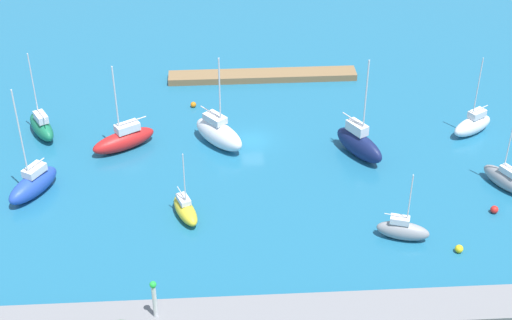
% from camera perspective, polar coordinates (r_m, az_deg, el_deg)
% --- Properties ---
extents(water, '(160.00, 160.00, 0.00)m').
position_cam_1_polar(water, '(85.36, -0.25, 1.48)').
color(water, '#1E668C').
rests_on(water, ground).
extents(pier_dock, '(24.20, 2.78, 0.85)m').
position_cam_1_polar(pier_dock, '(98.20, 0.49, 6.37)').
color(pier_dock, olive).
rests_on(pier_dock, ground).
extents(breakwater, '(59.01, 3.87, 1.16)m').
position_cam_1_polar(breakwater, '(63.13, 1.22, -11.69)').
color(breakwater, gray).
rests_on(breakwater, ground).
extents(harbor_beacon, '(0.56, 0.56, 3.73)m').
position_cam_1_polar(harbor_beacon, '(61.33, -7.68, -10.17)').
color(harbor_beacon, silver).
rests_on(harbor_beacon, breakwater).
extents(sailboat_gray_near_pier, '(5.16, 3.00, 7.29)m').
position_cam_1_polar(sailboat_gray_near_pier, '(72.05, 10.99, -5.19)').
color(sailboat_gray_near_pier, gray).
rests_on(sailboat_gray_near_pier, water).
extents(sailboat_white_lone_north, '(6.49, 7.11, 10.87)m').
position_cam_1_polar(sailboat_white_lone_north, '(83.87, -2.83, 2.03)').
color(sailboat_white_lone_north, white).
rests_on(sailboat_white_lone_north, water).
extents(sailboat_yellow_east_end, '(3.31, 5.17, 7.51)m').
position_cam_1_polar(sailboat_yellow_east_end, '(73.66, -5.35, -3.74)').
color(sailboat_yellow_east_end, yellow).
rests_on(sailboat_yellow_east_end, water).
extents(sailboat_navy_inner_mooring, '(5.31, 7.02, 11.71)m').
position_cam_1_polar(sailboat_navy_inner_mooring, '(82.68, 7.77, 1.25)').
color(sailboat_navy_inner_mooring, '#141E4C').
rests_on(sailboat_navy_inner_mooring, water).
extents(sailboat_blue_far_south, '(5.35, 6.78, 12.19)m').
position_cam_1_polar(sailboat_blue_far_south, '(79.41, -16.45, -1.73)').
color(sailboat_blue_far_south, '#2347B2').
rests_on(sailboat_blue_far_south, water).
extents(sailboat_green_lone_south, '(4.47, 6.10, 10.15)m').
position_cam_1_polar(sailboat_green_lone_south, '(89.00, -15.86, 2.48)').
color(sailboat_green_lone_south, '#19724C').
rests_on(sailboat_green_lone_south, water).
extents(sailboat_red_outer_mooring, '(7.45, 5.71, 10.24)m').
position_cam_1_polar(sailboat_red_outer_mooring, '(84.59, -9.92, 1.56)').
color(sailboat_red_outer_mooring, red).
rests_on(sailboat_red_outer_mooring, water).
extents(sailboat_gray_off_beacon, '(3.88, 5.37, 9.95)m').
position_cam_1_polar(sailboat_gray_off_beacon, '(81.37, 18.19, -1.32)').
color(sailboat_gray_off_beacon, gray).
rests_on(sailboat_gray_off_beacon, water).
extents(sailboat_white_mid_basin, '(5.76, 4.55, 9.62)m').
position_cam_1_polar(sailboat_white_mid_basin, '(89.55, 16.02, 2.58)').
color(sailboat_white_mid_basin, white).
rests_on(sailboat_white_mid_basin, water).
extents(mooring_buoy_red, '(0.78, 0.78, 0.78)m').
position_cam_1_polar(mooring_buoy_red, '(77.79, 17.53, -3.58)').
color(mooring_buoy_red, red).
rests_on(mooring_buoy_red, water).
extents(mooring_buoy_yellow, '(0.77, 0.77, 0.77)m').
position_cam_1_polar(mooring_buoy_yellow, '(72.06, 15.05, -6.48)').
color(mooring_buoy_yellow, yellow).
rests_on(mooring_buoy_yellow, water).
extents(mooring_buoy_orange, '(0.69, 0.69, 0.69)m').
position_cam_1_polar(mooring_buoy_orange, '(92.03, -4.75, 4.19)').
color(mooring_buoy_orange, orange).
rests_on(mooring_buoy_orange, water).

